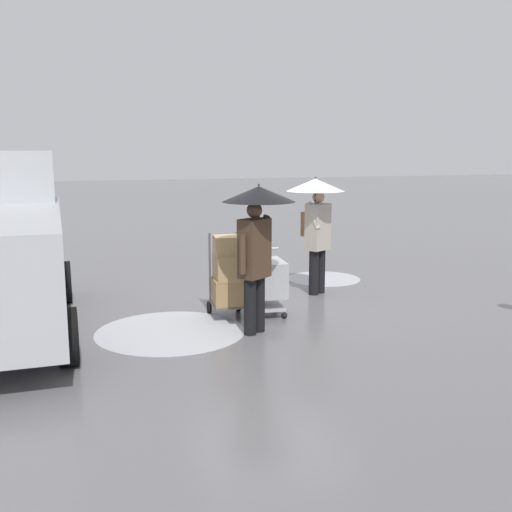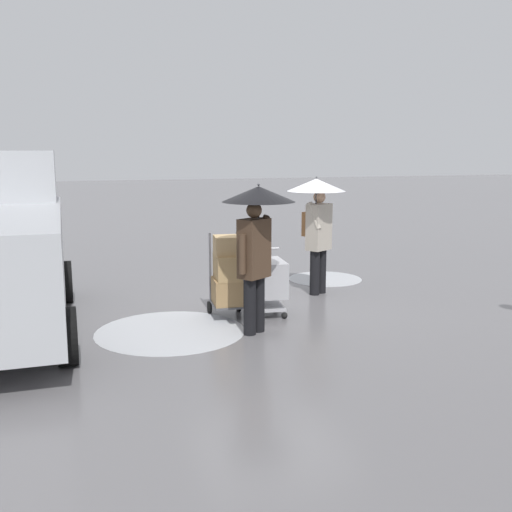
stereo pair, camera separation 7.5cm
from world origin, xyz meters
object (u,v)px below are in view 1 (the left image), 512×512
Objects in this scene: pedestrian_pink_side at (257,224)px; pedestrian_black_side at (316,209)px; hand_dolly_boxes at (227,274)px; shopping_cart_vendor at (267,280)px.

pedestrian_pink_side is 2.55m from pedestrian_black_side.
hand_dolly_boxes is at bearing -77.31° from pedestrian_pink_side.
pedestrian_pink_side is 1.00× the size of pedestrian_black_side.
pedestrian_black_side reaches higher than shopping_cart_vendor.
hand_dolly_boxes reaches higher than shopping_cart_vendor.
pedestrian_pink_side and pedestrian_black_side have the same top height.
pedestrian_black_side is at bearing -141.98° from shopping_cart_vendor.
shopping_cart_vendor is 1.92m from pedestrian_black_side.
pedestrian_black_side is (-1.29, -1.01, 1.00)m from shopping_cart_vendor.
hand_dolly_boxes is 1.27m from pedestrian_pink_side.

